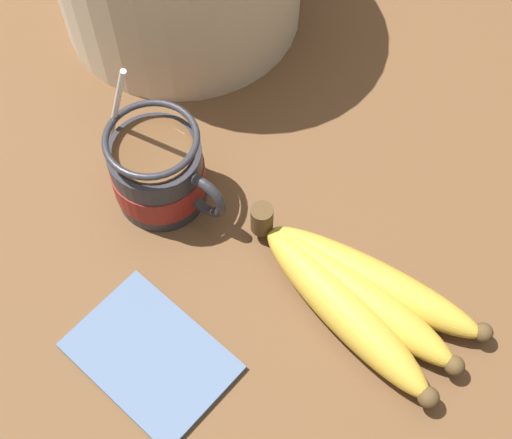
# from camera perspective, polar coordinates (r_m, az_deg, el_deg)

# --- Properties ---
(table) EXTENTS (0.93, 0.93, 0.03)m
(table) POSITION_cam_1_polar(r_m,az_deg,el_deg) (0.68, -3.30, 2.26)
(table) COLOR brown
(table) RESTS_ON ground
(coffee_mug) EXTENTS (0.14, 0.08, 0.16)m
(coffee_mug) POSITION_cam_1_polar(r_m,az_deg,el_deg) (0.64, -7.77, 3.77)
(coffee_mug) COLOR #28282D
(coffee_mug) RESTS_ON table
(banana_bunch) EXTENTS (0.22, 0.11, 0.04)m
(banana_bunch) POSITION_cam_1_polar(r_m,az_deg,el_deg) (0.60, 8.14, -6.02)
(banana_bunch) COLOR #4C381E
(banana_bunch) RESTS_ON table
(napkin) EXTENTS (0.14, 0.11, 0.01)m
(napkin) POSITION_cam_1_polar(r_m,az_deg,el_deg) (0.60, -8.41, -10.79)
(napkin) COLOR slate
(napkin) RESTS_ON table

